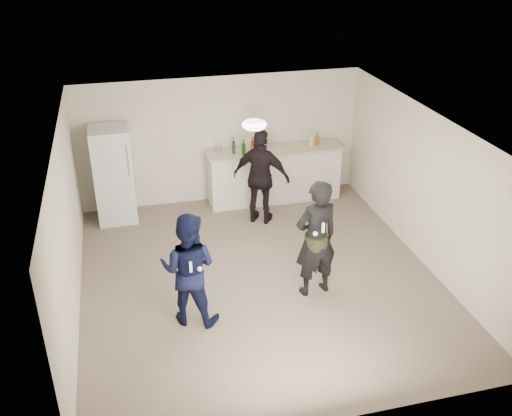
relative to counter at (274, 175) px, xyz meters
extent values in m
plane|color=#6B5B4C|center=(-1.00, -2.67, -0.53)|extent=(6.00, 6.00, 0.00)
plane|color=silver|center=(-1.00, -2.67, 1.98)|extent=(6.00, 6.00, 0.00)
plane|color=beige|center=(-1.00, 0.33, 0.72)|extent=(6.00, 0.00, 6.00)
plane|color=beige|center=(-1.00, -5.67, 0.72)|extent=(6.00, 0.00, 6.00)
plane|color=beige|center=(-3.75, -2.67, 0.72)|extent=(0.00, 6.00, 6.00)
plane|color=beige|center=(1.75, -2.67, 0.72)|extent=(0.00, 6.00, 6.00)
cube|color=silver|center=(0.00, 0.00, 0.00)|extent=(2.60, 0.56, 1.05)
cube|color=beige|center=(0.00, 0.00, 0.55)|extent=(2.68, 0.64, 0.04)
cube|color=white|center=(-3.09, -0.07, 0.38)|extent=(0.70, 0.70, 1.80)
cylinder|color=silver|center=(-2.81, -0.44, 0.78)|extent=(0.02, 0.02, 0.60)
ellipsoid|color=white|center=(-1.00, -2.37, 1.93)|extent=(0.36, 0.36, 0.16)
cylinder|color=silver|center=(-1.09, -0.01, 0.65)|extent=(0.08, 0.08, 0.17)
imported|color=#101745|center=(-2.19, -3.43, 0.31)|extent=(1.00, 0.91, 1.68)
imported|color=black|center=(-0.28, -3.22, 0.40)|extent=(0.74, 0.56, 1.85)
cylinder|color=#2D3819|center=(-0.28, -3.22, 0.32)|extent=(0.34, 0.34, 0.28)
imported|color=black|center=(-0.49, -0.84, 0.38)|extent=(1.13, 0.92, 1.80)
cube|color=white|center=(-2.19, -3.71, 0.53)|extent=(0.04, 0.04, 0.15)
sphere|color=white|center=(-2.07, -3.68, 0.45)|extent=(0.07, 0.07, 0.07)
cube|color=white|center=(-0.28, -3.47, 0.72)|extent=(0.04, 0.04, 0.15)
sphere|color=white|center=(-0.38, -3.44, 0.62)|extent=(0.07, 0.07, 0.07)
cylinder|color=brown|center=(-0.46, -0.06, 0.68)|extent=(0.07, 0.07, 0.22)
cylinder|color=#8A5314|center=(0.86, -0.02, 0.66)|extent=(0.08, 0.08, 0.19)
cylinder|color=#124113|center=(-0.83, -0.05, 0.69)|extent=(0.06, 0.06, 0.25)
cylinder|color=silver|center=(0.75, 0.00, 0.66)|extent=(0.07, 0.07, 0.18)
cylinder|color=#133F12|center=(-0.66, -0.15, 0.68)|extent=(0.07, 0.07, 0.22)
camera|label=1|loc=(-2.88, -9.99, 4.60)|focal=40.00mm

